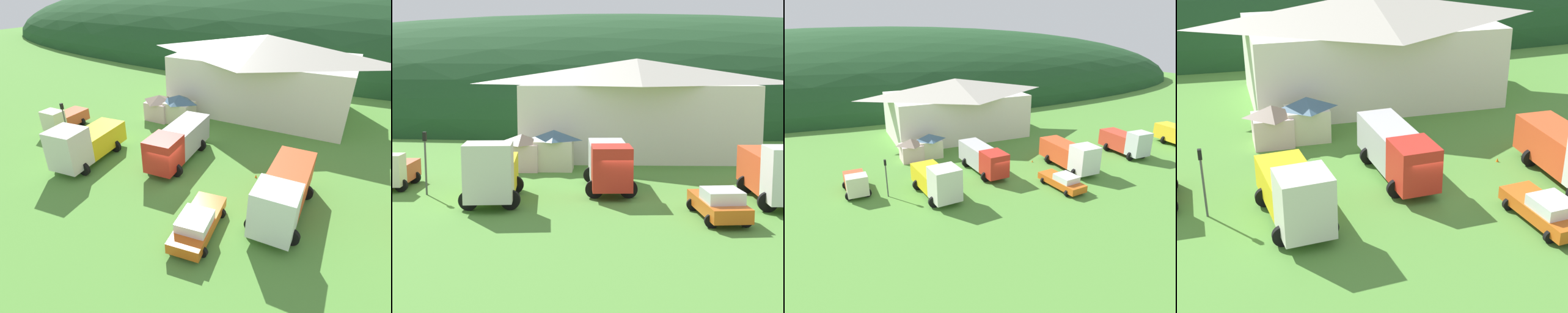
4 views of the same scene
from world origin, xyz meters
The scene contains 12 objects.
ground_plane centered at (0.00, 0.00, 0.00)m, with size 200.00×200.00×0.00m, color #518C38.
forested_hill_backdrop centered at (0.00, 58.79, 0.00)m, with size 177.49×60.00×31.69m, color #1E4723.
depot_building centered at (1.59, 18.56, 4.43)m, with size 21.11×12.83×8.59m.
play_shed_cream centered at (-5.06, 10.28, 1.59)m, with size 3.13×2.50×3.09m.
play_shed_pink centered at (-7.49, 10.06, 1.44)m, with size 2.86×2.66×2.79m.
light_truck_cream centered at (-14.84, 3.03, 1.16)m, with size 2.56×4.69×2.39m.
flatbed_truck_yellow centered at (-7.60, -1.08, 1.80)m, with size 3.79×7.40×3.71m.
crane_truck_red centered at (-0.86, 2.86, 1.76)m, with size 3.46×8.20×3.15m.
heavy_rig_white centered at (8.85, -0.32, 1.82)m, with size 3.41×8.21×3.56m.
service_pickup_orange centered at (4.82, -4.48, 0.83)m, with size 2.80×5.48×1.66m.
traffic_light_west centered at (-12.10, 1.00, 2.41)m, with size 0.20×0.32×3.89m.
traffic_cone_near_pickup centered at (6.01, 3.25, 0.00)m, with size 0.36×0.36×0.51m, color orange.
Camera 1 is at (11.38, -17.31, 13.39)m, focal length 28.50 mm.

